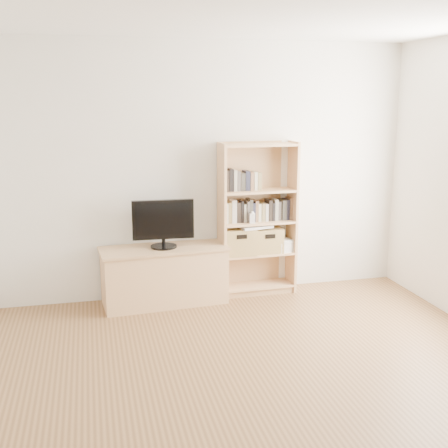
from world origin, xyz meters
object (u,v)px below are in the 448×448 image
object	(u,v)px
basket_right	(266,240)
television	(163,224)
basket_left	(238,241)
bookshelf	(258,219)
baby_monitor	(252,218)
tv_stand	(164,276)
laptop	(254,226)

from	to	relation	value
basket_right	television	bearing A→B (deg)	-176.19
television	basket_left	world-z (taller)	television
television	basket_right	size ratio (longest dim) A/B	1.93
bookshelf	basket_left	world-z (taller)	bookshelf
baby_monitor	bookshelf	bearing A→B (deg)	54.79
basket_left	basket_right	world-z (taller)	basket_left
tv_stand	bookshelf	bearing A→B (deg)	0.26
television	laptop	distance (m)	0.96
bookshelf	laptop	distance (m)	0.08
television	basket_right	distance (m)	1.13
television	basket_right	world-z (taller)	television
baby_monitor	basket_left	bearing A→B (deg)	155.63
basket_left	laptop	bearing A→B (deg)	-3.27
tv_stand	baby_monitor	xyz separation A→B (m)	(0.91, -0.01, 0.55)
basket_left	laptop	size ratio (longest dim) A/B	1.01
laptop	basket_right	bearing A→B (deg)	-2.79
basket_left	basket_right	xyz separation A→B (m)	(0.31, 0.01, -0.01)
baby_monitor	basket_right	xyz separation A→B (m)	(0.18, 0.09, -0.26)
tv_stand	basket_left	size ratio (longest dim) A/B	3.63
television	basket_right	bearing A→B (deg)	6.84
tv_stand	basket_left	bearing A→B (deg)	0.65
tv_stand	bookshelf	distance (m)	1.13
bookshelf	basket_left	xyz separation A→B (m)	(-0.21, -0.01, -0.22)
tv_stand	basket_left	world-z (taller)	basket_left
tv_stand	basket_right	xyz separation A→B (m)	(1.10, 0.09, 0.29)
basket_left	laptop	distance (m)	0.23
tv_stand	baby_monitor	bearing A→B (deg)	-5.06
baby_monitor	basket_left	size ratio (longest dim) A/B	0.31
television	baby_monitor	xyz separation A→B (m)	(0.91, -0.01, 0.01)
tv_stand	basket_left	distance (m)	0.85
basket_left	baby_monitor	bearing A→B (deg)	-32.81
bookshelf	basket_left	distance (m)	0.30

